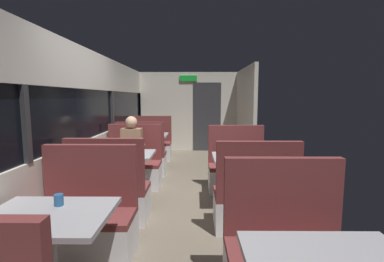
% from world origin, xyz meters
% --- Properties ---
extents(ground_plane, '(3.30, 9.20, 0.02)m').
position_xyz_m(ground_plane, '(0.00, 0.00, -0.01)').
color(ground_plane, '#665B4C').
extents(carriage_window_panel_left, '(0.09, 8.48, 2.30)m').
position_xyz_m(carriage_window_panel_left, '(-1.45, 0.00, 1.11)').
color(carriage_window_panel_left, beige).
rests_on(carriage_window_panel_left, ground_plane).
extents(carriage_end_bulkhead, '(2.90, 0.11, 2.30)m').
position_xyz_m(carriage_end_bulkhead, '(0.06, 4.19, 1.14)').
color(carriage_end_bulkhead, beige).
rests_on(carriage_end_bulkhead, ground_plane).
extents(carriage_aisle_panel_right, '(0.08, 2.40, 2.30)m').
position_xyz_m(carriage_aisle_panel_right, '(1.45, 3.00, 1.15)').
color(carriage_aisle_panel_right, beige).
rests_on(carriage_aisle_panel_right, ground_plane).
extents(dining_table_near_window, '(0.90, 0.70, 0.74)m').
position_xyz_m(dining_table_near_window, '(-0.89, -2.09, 0.64)').
color(dining_table_near_window, '#9E9EA3').
rests_on(dining_table_near_window, ground_plane).
extents(bench_near_window_facing_entry, '(0.95, 0.50, 1.10)m').
position_xyz_m(bench_near_window_facing_entry, '(-0.89, -1.39, 0.33)').
color(bench_near_window_facing_entry, silver).
rests_on(bench_near_window_facing_entry, ground_plane).
extents(dining_table_mid_window, '(0.90, 0.70, 0.74)m').
position_xyz_m(dining_table_mid_window, '(-0.89, 0.08, 0.64)').
color(dining_table_mid_window, '#9E9EA3').
rests_on(dining_table_mid_window, ground_plane).
extents(bench_mid_window_facing_end, '(0.95, 0.50, 1.10)m').
position_xyz_m(bench_mid_window_facing_end, '(-0.89, -0.62, 0.33)').
color(bench_mid_window_facing_end, silver).
rests_on(bench_mid_window_facing_end, ground_plane).
extents(bench_mid_window_facing_entry, '(0.95, 0.50, 1.10)m').
position_xyz_m(bench_mid_window_facing_entry, '(-0.89, 0.78, 0.33)').
color(bench_mid_window_facing_entry, silver).
rests_on(bench_mid_window_facing_entry, ground_plane).
extents(dining_table_far_window, '(0.90, 0.70, 0.74)m').
position_xyz_m(dining_table_far_window, '(-0.89, 2.26, 0.64)').
color(dining_table_far_window, '#9E9EA3').
rests_on(dining_table_far_window, ground_plane).
extents(bench_far_window_facing_end, '(0.95, 0.50, 1.10)m').
position_xyz_m(bench_far_window_facing_end, '(-0.89, 1.56, 0.33)').
color(bench_far_window_facing_end, silver).
rests_on(bench_far_window_facing_end, ground_plane).
extents(bench_far_window_facing_entry, '(0.95, 0.50, 1.10)m').
position_xyz_m(bench_far_window_facing_entry, '(-0.89, 2.96, 0.33)').
color(bench_far_window_facing_entry, silver).
rests_on(bench_far_window_facing_entry, ground_plane).
extents(bench_front_aisle_facing_entry, '(0.95, 0.50, 1.10)m').
position_xyz_m(bench_front_aisle_facing_entry, '(0.89, -1.99, 0.33)').
color(bench_front_aisle_facing_entry, silver).
rests_on(bench_front_aisle_facing_entry, ground_plane).
extents(dining_table_rear_aisle, '(0.90, 0.70, 0.74)m').
position_xyz_m(dining_table_rear_aisle, '(0.89, -0.12, 0.64)').
color(dining_table_rear_aisle, '#9E9EA3').
rests_on(dining_table_rear_aisle, ground_plane).
extents(bench_rear_aisle_facing_end, '(0.95, 0.50, 1.10)m').
position_xyz_m(bench_rear_aisle_facing_end, '(0.89, -0.82, 0.33)').
color(bench_rear_aisle_facing_end, silver).
rests_on(bench_rear_aisle_facing_end, ground_plane).
extents(bench_rear_aisle_facing_entry, '(0.95, 0.50, 1.10)m').
position_xyz_m(bench_rear_aisle_facing_entry, '(0.89, 0.58, 0.33)').
color(bench_rear_aisle_facing_entry, silver).
rests_on(bench_rear_aisle_facing_entry, ground_plane).
extents(seated_passenger, '(0.47, 0.55, 1.26)m').
position_xyz_m(seated_passenger, '(-0.89, 0.71, 0.54)').
color(seated_passenger, '#26262D').
rests_on(seated_passenger, ground_plane).
extents(coffee_cup_primary, '(0.07, 0.07, 0.09)m').
position_xyz_m(coffee_cup_primary, '(-0.88, -1.94, 0.79)').
color(coffee_cup_primary, '#26598C').
rests_on(coffee_cup_primary, dining_table_near_window).
extents(coffee_cup_secondary, '(0.07, 0.07, 0.09)m').
position_xyz_m(coffee_cup_secondary, '(-0.78, 2.13, 0.79)').
color(coffee_cup_secondary, '#26598C').
rests_on(coffee_cup_secondary, dining_table_far_window).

